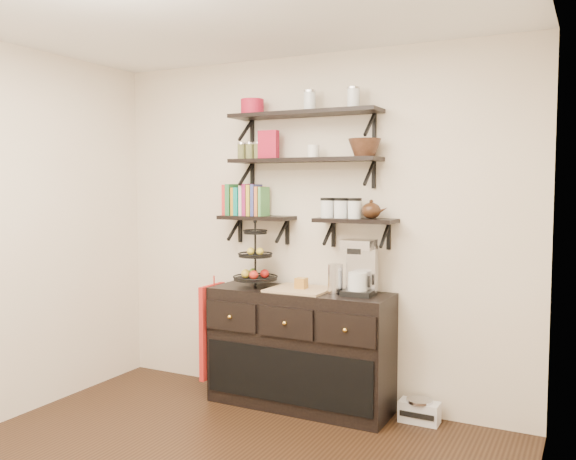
{
  "coord_description": "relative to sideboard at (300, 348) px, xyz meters",
  "views": [
    {
      "loc": [
        2.0,
        -2.59,
        1.7
      ],
      "look_at": [
        0.1,
        1.15,
        1.39
      ],
      "focal_mm": 38.0,
      "sensor_mm": 36.0,
      "label": 1
    }
  ],
  "objects": [
    {
      "name": "teapot",
      "position": [
        0.52,
        0.12,
        1.07
      ],
      "size": [
        0.21,
        0.17,
        0.14
      ],
      "primitive_type": null,
      "rotation": [
        0.0,
        0.0,
        0.17
      ],
      "color": "#341D0F",
      "rests_on": "shelf_low_right"
    },
    {
      "name": "shelf_top",
      "position": [
        -0.02,
        0.1,
        1.78
      ],
      "size": [
        1.2,
        0.27,
        0.23
      ],
      "color": "black",
      "rests_on": "back_wall"
    },
    {
      "name": "coffee_maker",
      "position": [
        0.47,
        0.03,
        0.64
      ],
      "size": [
        0.23,
        0.22,
        0.4
      ],
      "rotation": [
        0.0,
        0.0,
        0.03
      ],
      "color": "black",
      "rests_on": "sideboard"
    },
    {
      "name": "apron",
      "position": [
        -0.73,
        -0.1,
        0.08
      ],
      "size": [
        0.04,
        0.32,
        0.74
      ],
      "primitive_type": "cube",
      "color": "#A41F11",
      "rests_on": "sideboard"
    },
    {
      "name": "ramekins",
      "position": [
        0.06,
        0.1,
        1.5
      ],
      "size": [
        0.09,
        0.09,
        0.1
      ],
      "primitive_type": "cylinder",
      "color": "white",
      "rests_on": "shelf_mid"
    },
    {
      "name": "walnut_bowl",
      "position": [
        0.47,
        0.1,
        1.51
      ],
      "size": [
        0.24,
        0.24,
        0.13
      ],
      "primitive_type": null,
      "color": "black",
      "rests_on": "shelf_mid"
    },
    {
      "name": "glass_canisters",
      "position": [
        0.28,
        0.12,
        1.06
      ],
      "size": [
        0.32,
        0.1,
        0.13
      ],
      "color": "silver",
      "rests_on": "shelf_low_right"
    },
    {
      "name": "red_pot",
      "position": [
        -0.47,
        0.1,
        1.86
      ],
      "size": [
        0.18,
        0.18,
        0.12
      ],
      "primitive_type": "cylinder",
      "color": "#A6122D",
      "rests_on": "shelf_top"
    },
    {
      "name": "back_wall",
      "position": [
        -0.02,
        0.24,
        0.9
      ],
      "size": [
        3.5,
        0.02,
        2.7
      ],
      "primitive_type": "cube",
      "color": "silver",
      "rests_on": "ground"
    },
    {
      "name": "radio",
      "position": [
        0.9,
        0.1,
        -0.37
      ],
      "size": [
        0.28,
        0.19,
        0.17
      ],
      "rotation": [
        0.0,
        0.0,
        -0.01
      ],
      "color": "silver",
      "rests_on": "floor"
    },
    {
      "name": "cookbooks",
      "position": [
        -0.53,
        0.12,
        1.11
      ],
      "size": [
        0.36,
        0.15,
        0.26
      ],
      "color": "red",
      "rests_on": "shelf_low_left"
    },
    {
      "name": "shelf_low_left",
      "position": [
        -0.44,
        0.12,
        0.98
      ],
      "size": [
        0.6,
        0.25,
        0.23
      ],
      "color": "black",
      "rests_on": "back_wall"
    },
    {
      "name": "thermal_carafe",
      "position": [
        0.3,
        -0.02,
        0.56
      ],
      "size": [
        0.11,
        0.11,
        0.22
      ],
      "primitive_type": "cylinder",
      "color": "silver",
      "rests_on": "sideboard"
    },
    {
      "name": "candle",
      "position": [
        0.01,
        0.0,
        0.5
      ],
      "size": [
        0.08,
        0.08,
        0.08
      ],
      "primitive_type": "cube",
      "color": "#AA7027",
      "rests_on": "sideboard"
    },
    {
      "name": "sideboard",
      "position": [
        0.0,
        0.0,
        0.0
      ],
      "size": [
        1.4,
        0.5,
        0.92
      ],
      "color": "black",
      "rests_on": "floor"
    },
    {
      "name": "right_wall",
      "position": [
        1.73,
        -1.51,
        0.9
      ],
      "size": [
        0.02,
        3.5,
        2.7
      ],
      "primitive_type": "cube",
      "color": "silver",
      "rests_on": "ground"
    },
    {
      "name": "shelf_mid",
      "position": [
        -0.02,
        0.1,
        1.43
      ],
      "size": [
        1.2,
        0.27,
        0.23
      ],
      "color": "black",
      "rests_on": "back_wall"
    },
    {
      "name": "recipe_box",
      "position": [
        -0.32,
        0.1,
        1.56
      ],
      "size": [
        0.16,
        0.06,
        0.22
      ],
      "primitive_type": "cube",
      "rotation": [
        0.0,
        0.0,
        0.02
      ],
      "color": "#A6122D",
      "rests_on": "shelf_mid"
    },
    {
      "name": "shelf_low_right",
      "position": [
        0.4,
        0.12,
        0.98
      ],
      "size": [
        0.6,
        0.25,
        0.23
      ],
      "color": "black",
      "rests_on": "back_wall"
    },
    {
      "name": "fruit_stand",
      "position": [
        -0.39,
        0.0,
        0.62
      ],
      "size": [
        0.34,
        0.34,
        0.5
      ],
      "rotation": [
        0.0,
        0.0,
        -0.32
      ],
      "color": "black",
      "rests_on": "sideboard"
    }
  ]
}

